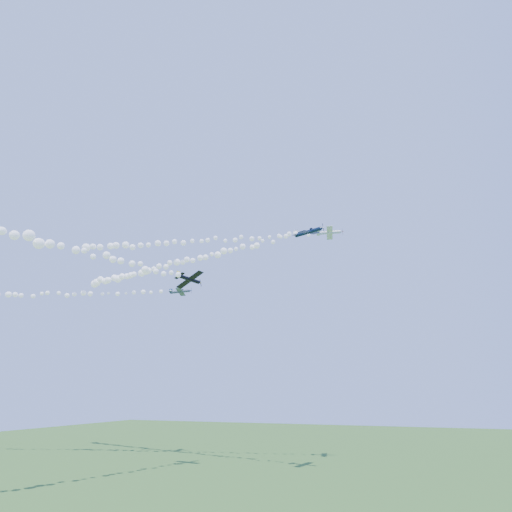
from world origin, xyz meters
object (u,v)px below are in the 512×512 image
(plane_white, at_px, (329,232))
(plane_grey, at_px, (181,292))
(plane_navy, at_px, (309,232))
(plane_black, at_px, (190,279))

(plane_white, distance_m, plane_grey, 43.56)
(plane_navy, xyz_separation_m, plane_grey, (-40.12, 14.48, -6.96))
(plane_white, height_order, plane_grey, plane_white)
(plane_white, relative_size, plane_navy, 0.95)
(plane_white, relative_size, plane_black, 0.99)
(plane_grey, relative_size, plane_black, 0.92)
(plane_black, bearing_deg, plane_grey, 54.15)
(plane_white, relative_size, plane_grey, 1.08)
(plane_white, bearing_deg, plane_grey, 170.05)
(plane_white, xyz_separation_m, plane_black, (-29.01, -18.82, -14.19))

